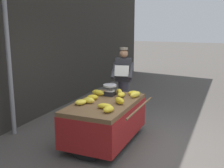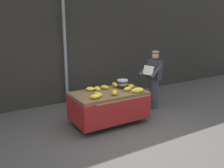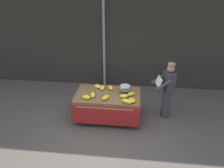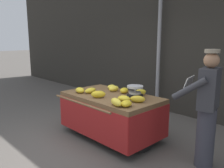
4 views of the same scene
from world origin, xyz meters
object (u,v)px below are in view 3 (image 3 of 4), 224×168
at_px(banana_bunch_2, 106,98).
at_px(banana_bunch_3, 102,88).
at_px(banana_bunch_6, 111,88).
at_px(banana_cart, 108,100).
at_px(banana_bunch_10, 86,97).
at_px(vendor_person, 167,91).
at_px(banana_bunch_5, 124,96).
at_px(banana_bunch_7, 132,100).
at_px(banana_bunch_4, 127,101).
at_px(banana_bunch_8, 122,87).
at_px(weighing_scale, 125,89).
at_px(banana_bunch_0, 93,95).
at_px(street_pole, 104,44).
at_px(banana_bunch_1, 98,86).
at_px(banana_bunch_9, 131,94).

bearing_deg(banana_bunch_2, banana_bunch_3, 107.80).
bearing_deg(banana_bunch_6, banana_cart, -99.76).
relative_size(banana_bunch_6, banana_bunch_10, 0.98).
bearing_deg(vendor_person, banana_bunch_6, 179.01).
bearing_deg(banana_bunch_5, banana_bunch_2, -162.63).
height_order(banana_bunch_3, banana_bunch_6, banana_bunch_3).
distance_m(banana_bunch_7, vendor_person, 1.16).
bearing_deg(banana_bunch_3, banana_bunch_4, -41.85).
height_order(banana_bunch_3, banana_bunch_8, banana_bunch_8).
bearing_deg(banana_bunch_5, banana_bunch_10, -170.92).
xyz_separation_m(weighing_scale, banana_bunch_0, (-0.88, -0.28, -0.07)).
bearing_deg(banana_bunch_7, banana_bunch_8, 114.12).
height_order(banana_cart, banana_bunch_2, banana_bunch_2).
height_order(banana_bunch_4, banana_bunch_6, banana_bunch_4).
xyz_separation_m(banana_bunch_5, banana_bunch_8, (-0.07, 0.49, 0.01)).
distance_m(banana_bunch_4, banana_bunch_10, 1.11).
bearing_deg(banana_bunch_4, banana_bunch_3, 138.15).
bearing_deg(banana_bunch_10, banana_bunch_6, 45.49).
bearing_deg(banana_bunch_0, banana_bunch_10, -136.87).
distance_m(banana_bunch_2, banana_bunch_8, 0.76).
height_order(street_pole, banana_bunch_0, street_pole).
relative_size(weighing_scale, banana_bunch_0, 1.05).
height_order(banana_bunch_5, banana_bunch_6, banana_bunch_6).
bearing_deg(banana_bunch_10, street_pole, 85.47).
height_order(street_pole, banana_bunch_6, street_pole).
height_order(banana_bunch_3, vendor_person, vendor_person).
bearing_deg(banana_bunch_8, banana_bunch_0, -147.05).
relative_size(banana_bunch_6, banana_bunch_8, 0.77).
bearing_deg(banana_bunch_5, banana_bunch_4, -71.06).
height_order(banana_bunch_2, banana_bunch_5, banana_bunch_2).
distance_m(banana_bunch_4, banana_bunch_7, 0.16).
bearing_deg(banana_bunch_0, vendor_person, 11.86).
bearing_deg(banana_bunch_4, banana_bunch_1, 139.75).
relative_size(banana_bunch_1, banana_bunch_4, 0.74).
xyz_separation_m(street_pole, banana_bunch_7, (1.06, -2.29, -0.82)).
height_order(banana_cart, banana_bunch_7, banana_bunch_7).
relative_size(banana_bunch_3, banana_bunch_6, 1.01).
bearing_deg(banana_bunch_10, banana_bunch_4, -5.67).
distance_m(street_pole, banana_bunch_8, 1.96).
distance_m(banana_bunch_2, banana_bunch_6, 0.60).
bearing_deg(banana_bunch_9, banana_bunch_4, -104.64).
bearing_deg(banana_bunch_4, weighing_scale, 98.19).
height_order(banana_bunch_2, banana_bunch_3, banana_bunch_2).
bearing_deg(banana_cart, banana_bunch_0, -156.60).
bearing_deg(banana_bunch_3, banana_bunch_0, -115.87).
bearing_deg(banana_cart, street_pole, 100.57).
xyz_separation_m(banana_bunch_7, banana_bunch_10, (-1.24, 0.03, 0.00)).
bearing_deg(banana_bunch_7, banana_bunch_6, 135.67).
bearing_deg(vendor_person, weighing_scale, -172.73).
distance_m(banana_bunch_0, banana_bunch_5, 0.86).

